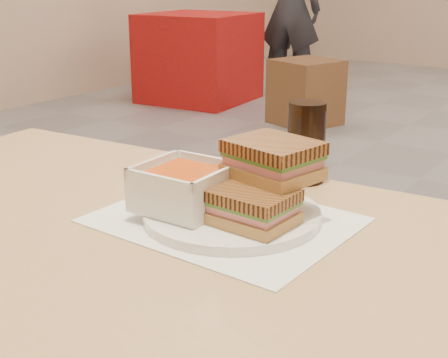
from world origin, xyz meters
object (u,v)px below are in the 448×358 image
Objects in this scene: bg_chair_0r at (306,92)px; plate at (232,214)px; patron_a at (290,9)px; main_table at (140,293)px; bg_table_0 at (199,58)px; bg_chair_0l at (189,77)px; soup_bowl at (184,189)px; panini_lower at (253,207)px; cola_glass at (306,142)px.

plate is at bearing -63.69° from bg_chair_0r.
plate is 0.17× the size of patron_a.
bg_table_0 is (-2.81, 3.78, -0.25)m from main_table.
bg_chair_0r is at bearing -10.27° from bg_chair_0l.
plate is 2.08× the size of soup_bowl.
main_table is 4.78m from bg_chair_0l.
plate is 4.77m from bg_chair_0l.
panini_lower is 0.26m from cola_glass.
panini_lower is at bearing -78.19° from cola_glass.
panini_lower is at bearing -63.14° from bg_chair_0r.
soup_bowl reaches higher than bg_chair_0r.
main_table is 4.72m from bg_table_0.
soup_bowl is 0.27m from cola_glass.
bg_chair_0l is at bearing 127.79° from main_table.
plate is 0.62× the size of bg_chair_0l.
bg_table_0 is at bearing -121.26° from patron_a.
panini_lower is at bearing -60.93° from patron_a.
panini_lower is 5.14m from patron_a.
panini_lower is (0.06, -0.03, 0.03)m from plate.
cola_glass is 4.61m from bg_chair_0l.
bg_chair_0r reaches higher than bg_chair_0l.
cola_glass is 4.54m from bg_table_0.
patron_a is at bearing 117.85° from soup_bowl.
bg_table_0 is at bearing 128.38° from plate.
cola_glass is at bearing 75.85° from soup_bowl.
plate is 2.33× the size of panini_lower.
panini_lower is 0.27× the size of bg_chair_0l.
bg_table_0 is 1.26m from bg_chair_0r.
patron_a is at bearing 119.07° from panini_lower.
soup_bowl is 0.30× the size of bg_chair_0l.
patron_a is (0.47, 0.78, 0.40)m from bg_table_0.
panini_lower reaches higher than main_table.
bg_chair_0l is at bearing -125.61° from patron_a.
bg_chair_0r is (-1.69, 3.42, -0.52)m from plate.
soup_bowl is at bearing -62.15° from patron_a.
bg_chair_0l is at bearing 169.73° from bg_chair_0r.
cola_glass is (0.07, 0.26, 0.03)m from soup_bowl.
main_table is 2.31× the size of bg_chair_0r.
panini_lower reaches higher than plate.
panini_lower reaches higher than bg_table_0.
patron_a is (-2.50, 4.49, -0.01)m from panini_lower.
soup_bowl is (0.04, 0.07, 0.16)m from main_table.
cola_glass is (0.11, 0.33, 0.19)m from main_table.
cola_glass is 0.09× the size of patron_a.
main_table is at bearing -65.74° from bg_chair_0r.
main_table is 5.13m from patron_a.
bg_table_0 is (-2.91, 3.68, -0.38)m from plate.
patron_a is at bearing 119.97° from cola_glass.
bg_chair_0r is (-1.62, 3.45, -0.55)m from soup_bowl.
soup_bowl is at bearing -176.23° from panini_lower.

